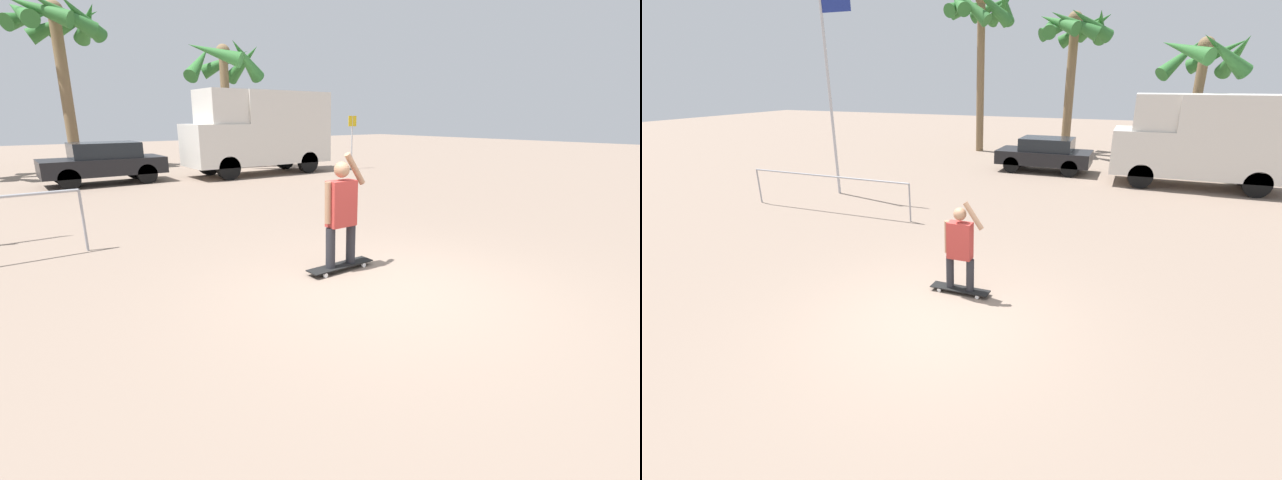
% 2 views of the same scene
% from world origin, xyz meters
% --- Properties ---
extents(ground_plane, '(80.00, 80.00, 0.00)m').
position_xyz_m(ground_plane, '(0.00, 0.00, 0.00)').
color(ground_plane, gray).
extents(skateboard, '(1.10, 0.26, 0.09)m').
position_xyz_m(skateboard, '(-0.01, 0.99, 0.07)').
color(skateboard, black).
rests_on(skateboard, ground_plane).
extents(person_skateboarder, '(0.72, 0.23, 1.65)m').
position_xyz_m(person_skateboarder, '(-0.01, 0.99, 0.95)').
color(person_skateboarder, '#28282D').
rests_on(person_skateboarder, skateboard).
extents(camper_van, '(5.75, 2.04, 3.20)m').
position_xyz_m(camper_van, '(4.87, 11.75, 1.73)').
color(camper_van, black).
rests_on(camper_van, ground_plane).
extents(parked_car_black, '(3.83, 1.77, 1.40)m').
position_xyz_m(parked_car_black, '(-0.83, 12.58, 0.75)').
color(parked_car_black, black).
rests_on(parked_car_black, ground_plane).
extents(palm_tree_near_van, '(3.48, 3.60, 5.40)m').
position_xyz_m(palm_tree_near_van, '(4.77, 14.42, 4.30)').
color(palm_tree_near_van, brown).
rests_on(palm_tree_near_van, ground_plane).
extents(palm_tree_center_background, '(3.95, 3.98, 6.97)m').
position_xyz_m(palm_tree_center_background, '(-0.79, 18.25, 5.79)').
color(palm_tree_center_background, brown).
rests_on(palm_tree_center_background, ground_plane).
extents(palm_tree_far_left, '(3.85, 3.82, 7.95)m').
position_xyz_m(palm_tree_far_left, '(-5.28, 16.97, 6.69)').
color(palm_tree_far_left, brown).
rests_on(palm_tree_far_left, ground_plane).
extents(flagpole, '(1.11, 0.12, 6.24)m').
position_xyz_m(flagpole, '(-6.49, 6.26, 3.57)').
color(flagpole, '#B7B7BC').
rests_on(flagpole, ground_plane).
extents(plaza_railing_segment, '(5.36, 0.05, 1.08)m').
position_xyz_m(plaza_railing_segment, '(-5.49, 4.37, 0.93)').
color(plaza_railing_segment, '#99999E').
rests_on(plaza_railing_segment, ground_plane).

